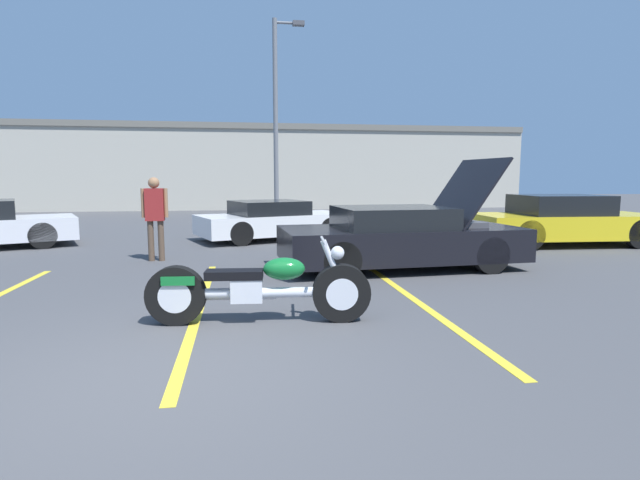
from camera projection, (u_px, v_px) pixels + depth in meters
name	position (u px, v px, depth m)	size (l,w,h in m)	color
ground_plane	(161.00, 378.00, 4.23)	(80.00, 80.00, 0.00)	#474749
parking_stripe_middle	(200.00, 306.00, 6.56)	(0.12, 5.89, 0.01)	yellow
parking_stripe_back	(412.00, 298.00, 7.01)	(0.12, 5.89, 0.01)	yellow
far_building	(228.00, 165.00, 27.11)	(32.00, 4.20, 4.40)	#B2AD9E
light_pole	(278.00, 112.00, 19.08)	(1.21, 0.28, 7.59)	slate
motorcycle	(259.00, 289.00, 5.78)	(2.60, 0.70, 0.98)	black
show_car_hood_open	(402.00, 237.00, 9.25)	(4.50, 2.15, 2.04)	black
parked_car_mid_row	(273.00, 221.00, 13.54)	(4.40, 3.05, 1.05)	white
parked_car_right_row	(564.00, 221.00, 12.44)	(4.54, 2.07, 1.25)	yellow
spectator_near_motorcycle	(155.00, 212.00, 10.01)	(0.52, 0.22, 1.69)	brown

